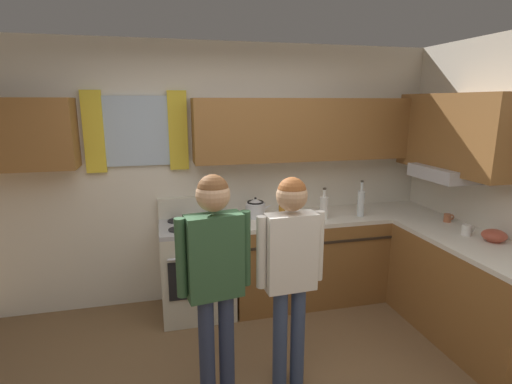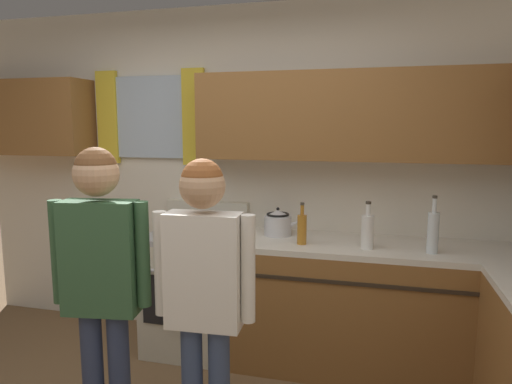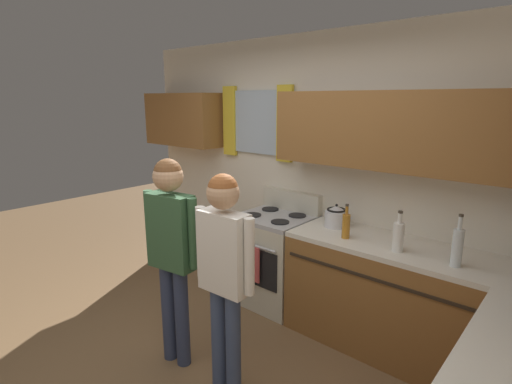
{
  "view_description": "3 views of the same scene",
  "coord_description": "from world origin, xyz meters",
  "px_view_note": "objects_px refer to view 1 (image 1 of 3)",
  "views": [
    {
      "loc": [
        -0.51,
        -2.05,
        2.03
      ],
      "look_at": [
        0.18,
        0.79,
        1.36
      ],
      "focal_mm": 27.51,
      "sensor_mm": 36.0,
      "label": 1
    },
    {
      "loc": [
        1.06,
        -1.59,
        1.7
      ],
      "look_at": [
        0.4,
        0.95,
        1.32
      ],
      "focal_mm": 32.18,
      "sensor_mm": 36.0,
      "label": 2
    },
    {
      "loc": [
        2.04,
        -1.34,
        2.01
      ],
      "look_at": [
        0.34,
        0.61,
        1.39
      ],
      "focal_mm": 27.66,
      "sensor_mm": 36.0,
      "label": 3
    }
  ],
  "objects_px": {
    "bottle_milk_white": "(324,207)",
    "adult_left": "(215,265)",
    "stove_oven": "(197,266)",
    "bottle_oil_amber": "(282,211)",
    "adult_in_plaid": "(290,260)",
    "mixing_bowl": "(494,236)",
    "bottle_tall_clear": "(361,203)",
    "cup_terracotta": "(448,218)",
    "stovetop_kettle": "(256,208)",
    "mug_ceramic_white": "(467,230)"
  },
  "relations": [
    {
      "from": "mug_ceramic_white",
      "to": "adult_left",
      "type": "relative_size",
      "value": 0.08
    },
    {
      "from": "cup_terracotta",
      "to": "mixing_bowl",
      "type": "height_order",
      "value": "mixing_bowl"
    },
    {
      "from": "stove_oven",
      "to": "adult_in_plaid",
      "type": "bearing_deg",
      "value": -66.09
    },
    {
      "from": "bottle_tall_clear",
      "to": "mug_ceramic_white",
      "type": "distance_m",
      "value": 0.98
    },
    {
      "from": "stove_oven",
      "to": "stovetop_kettle",
      "type": "height_order",
      "value": "stovetop_kettle"
    },
    {
      "from": "bottle_oil_amber",
      "to": "mug_ceramic_white",
      "type": "relative_size",
      "value": 2.28
    },
    {
      "from": "bottle_tall_clear",
      "to": "adult_in_plaid",
      "type": "height_order",
      "value": "adult_in_plaid"
    },
    {
      "from": "bottle_oil_amber",
      "to": "adult_in_plaid",
      "type": "distance_m",
      "value": 1.13
    },
    {
      "from": "stove_oven",
      "to": "adult_left",
      "type": "xyz_separation_m",
      "value": [
        0.02,
        -1.24,
        0.54
      ]
    },
    {
      "from": "adult_left",
      "to": "cup_terracotta",
      "type": "bearing_deg",
      "value": 17.24
    },
    {
      "from": "bottle_oil_amber",
      "to": "bottle_tall_clear",
      "type": "distance_m",
      "value": 0.83
    },
    {
      "from": "stovetop_kettle",
      "to": "mug_ceramic_white",
      "type": "bearing_deg",
      "value": -30.57
    },
    {
      "from": "adult_left",
      "to": "bottle_tall_clear",
      "type": "bearing_deg",
      "value": 34.23
    },
    {
      "from": "bottle_milk_white",
      "to": "mixing_bowl",
      "type": "bearing_deg",
      "value": -40.04
    },
    {
      "from": "stove_oven",
      "to": "adult_left",
      "type": "relative_size",
      "value": 0.69
    },
    {
      "from": "mug_ceramic_white",
      "to": "stovetop_kettle",
      "type": "xyz_separation_m",
      "value": [
        -1.65,
        0.98,
        0.05
      ]
    },
    {
      "from": "stove_oven",
      "to": "mug_ceramic_white",
      "type": "relative_size",
      "value": 8.76
    },
    {
      "from": "bottle_milk_white",
      "to": "bottle_tall_clear",
      "type": "distance_m",
      "value": 0.4
    },
    {
      "from": "cup_terracotta",
      "to": "mug_ceramic_white",
      "type": "xyz_separation_m",
      "value": [
        -0.11,
        -0.37,
        0.01
      ]
    },
    {
      "from": "bottle_milk_white",
      "to": "stovetop_kettle",
      "type": "height_order",
      "value": "bottle_milk_white"
    },
    {
      "from": "stove_oven",
      "to": "mixing_bowl",
      "type": "height_order",
      "value": "stove_oven"
    },
    {
      "from": "bottle_milk_white",
      "to": "mixing_bowl",
      "type": "xyz_separation_m",
      "value": [
        1.12,
        -0.94,
        -0.07
      ]
    },
    {
      "from": "cup_terracotta",
      "to": "mixing_bowl",
      "type": "relative_size",
      "value": 0.56
    },
    {
      "from": "bottle_tall_clear",
      "to": "adult_left",
      "type": "bearing_deg",
      "value": -145.77
    },
    {
      "from": "bottle_oil_amber",
      "to": "adult_left",
      "type": "distance_m",
      "value": 1.38
    },
    {
      "from": "stove_oven",
      "to": "bottle_tall_clear",
      "type": "xyz_separation_m",
      "value": [
        1.65,
        -0.13,
        0.57
      ]
    },
    {
      "from": "stovetop_kettle",
      "to": "adult_in_plaid",
      "type": "bearing_deg",
      "value": -93.24
    },
    {
      "from": "bottle_oil_amber",
      "to": "cup_terracotta",
      "type": "xyz_separation_m",
      "value": [
        1.56,
        -0.39,
        -0.07
      ]
    },
    {
      "from": "stovetop_kettle",
      "to": "mixing_bowl",
      "type": "height_order",
      "value": "stovetop_kettle"
    },
    {
      "from": "bottle_tall_clear",
      "to": "bottle_oil_amber",
      "type": "bearing_deg",
      "value": 179.39
    },
    {
      "from": "bottle_milk_white",
      "to": "cup_terracotta",
      "type": "distance_m",
      "value": 1.19
    },
    {
      "from": "bottle_milk_white",
      "to": "mixing_bowl",
      "type": "height_order",
      "value": "bottle_milk_white"
    },
    {
      "from": "cup_terracotta",
      "to": "mug_ceramic_white",
      "type": "bearing_deg",
      "value": -106.97
    },
    {
      "from": "bottle_milk_white",
      "to": "adult_in_plaid",
      "type": "distance_m",
      "value": 1.31
    },
    {
      "from": "stove_oven",
      "to": "bottle_tall_clear",
      "type": "distance_m",
      "value": 1.76
    },
    {
      "from": "mixing_bowl",
      "to": "adult_in_plaid",
      "type": "height_order",
      "value": "adult_in_plaid"
    },
    {
      "from": "adult_in_plaid",
      "to": "mixing_bowl",
      "type": "bearing_deg",
      "value": 4.72
    },
    {
      "from": "stove_oven",
      "to": "bottle_oil_amber",
      "type": "relative_size",
      "value": 3.85
    },
    {
      "from": "mug_ceramic_white",
      "to": "adult_left",
      "type": "bearing_deg",
      "value": -170.93
    },
    {
      "from": "bottle_tall_clear",
      "to": "cup_terracotta",
      "type": "bearing_deg",
      "value": -27.73
    },
    {
      "from": "bottle_milk_white",
      "to": "adult_left",
      "type": "distance_m",
      "value": 1.67
    },
    {
      "from": "adult_left",
      "to": "bottle_oil_amber",
      "type": "bearing_deg",
      "value": 54.31
    },
    {
      "from": "cup_terracotta",
      "to": "stovetop_kettle",
      "type": "distance_m",
      "value": 1.87
    },
    {
      "from": "cup_terracotta",
      "to": "stovetop_kettle",
      "type": "xyz_separation_m",
      "value": [
        -1.77,
        0.6,
        0.06
      ]
    },
    {
      "from": "bottle_tall_clear",
      "to": "adult_left",
      "type": "distance_m",
      "value": 1.98
    },
    {
      "from": "bottle_oil_amber",
      "to": "mug_ceramic_white",
      "type": "height_order",
      "value": "bottle_oil_amber"
    },
    {
      "from": "bottle_milk_white",
      "to": "adult_in_plaid",
      "type": "relative_size",
      "value": 0.2
    },
    {
      "from": "cup_terracotta",
      "to": "mug_ceramic_white",
      "type": "relative_size",
      "value": 0.87
    },
    {
      "from": "stove_oven",
      "to": "cup_terracotta",
      "type": "height_order",
      "value": "stove_oven"
    },
    {
      "from": "bottle_oil_amber",
      "to": "bottle_tall_clear",
      "type": "relative_size",
      "value": 0.78
    }
  ]
}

